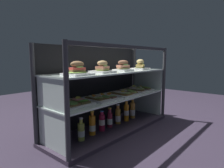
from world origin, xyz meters
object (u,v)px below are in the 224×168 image
at_px(plated_roll_sandwich_far_right, 102,68).
at_px(juice_bottle_front_middle, 92,125).
at_px(open_sandwich_tray_mid_right, 124,93).
at_px(juice_bottle_back_left, 81,132).
at_px(juice_bottle_front_fourth, 110,120).
at_px(juice_bottle_front_second, 118,116).
at_px(juice_bottle_tucked_behind, 102,122).
at_px(open_sandwich_tray_far_right, 138,89).
at_px(plated_roll_sandwich_mid_right, 77,70).
at_px(plated_roll_sandwich_far_left, 140,65).
at_px(plated_roll_sandwich_near_right_corner, 123,67).
at_px(juice_bottle_back_right, 127,112).
at_px(open_sandwich_tray_center, 102,97).
at_px(open_sandwich_tray_mid_left, 73,103).
at_px(juice_bottle_front_left_end, 66,134).
at_px(juice_bottle_front_right_end, 133,110).

height_order(plated_roll_sandwich_far_right, juice_bottle_front_middle, plated_roll_sandwich_far_right).
bearing_deg(juice_bottle_front_middle, open_sandwich_tray_mid_right, -4.35).
relative_size(juice_bottle_back_left, juice_bottle_front_middle, 0.89).
distance_m(juice_bottle_back_left, juice_bottle_front_fourth, 0.42).
bearing_deg(juice_bottle_front_fourth, juice_bottle_front_second, 2.37).
bearing_deg(juice_bottle_front_second, juice_bottle_front_fourth, -177.63).
bearing_deg(juice_bottle_back_left, juice_bottle_tucked_behind, 3.57).
xyz_separation_m(plated_roll_sandwich_far_right, open_sandwich_tray_far_right, (0.66, 0.01, -0.29)).
bearing_deg(plated_roll_sandwich_mid_right, plated_roll_sandwich_far_left, 1.38).
xyz_separation_m(plated_roll_sandwich_far_right, plated_roll_sandwich_near_right_corner, (0.32, -0.01, 0.00)).
height_order(plated_roll_sandwich_near_right_corner, juice_bottle_front_middle, plated_roll_sandwich_near_right_corner).
bearing_deg(juice_bottle_back_right, juice_bottle_tucked_behind, 179.76).
bearing_deg(juice_bottle_front_second, plated_roll_sandwich_far_left, -5.76).
bearing_deg(plated_roll_sandwich_far_right, juice_bottle_front_fourth, 10.15).
bearing_deg(plated_roll_sandwich_far_right, juice_bottle_tucked_behind, 80.96).
xyz_separation_m(open_sandwich_tray_center, juice_bottle_back_left, (-0.27, -0.01, -0.27)).
distance_m(plated_roll_sandwich_mid_right, juice_bottle_back_left, 0.55).
distance_m(plated_roll_sandwich_near_right_corner, open_sandwich_tray_mid_left, 0.73).
relative_size(open_sandwich_tray_center, juice_bottle_front_left_end, 1.39).
relative_size(plated_roll_sandwich_far_right, juice_bottle_back_left, 0.95).
relative_size(plated_roll_sandwich_near_right_corner, open_sandwich_tray_far_right, 0.56).
distance_m(juice_bottle_front_fourth, juice_bottle_back_right, 0.29).
height_order(open_sandwich_tray_center, juice_bottle_front_second, open_sandwich_tray_center).
bearing_deg(juice_bottle_back_right, plated_roll_sandwich_far_left, -4.81).
bearing_deg(plated_roll_sandwich_mid_right, juice_bottle_front_left_end, 147.75).
xyz_separation_m(open_sandwich_tray_center, juice_bottle_front_right_end, (0.57, 0.02, -0.26)).
bearing_deg(plated_roll_sandwich_far_left, plated_roll_sandwich_mid_right, -178.62).
bearing_deg(open_sandwich_tray_mid_right, juice_bottle_front_middle, 175.65).
bearing_deg(open_sandwich_tray_mid_left, juice_bottle_front_second, 0.07).
distance_m(plated_roll_sandwich_far_right, open_sandwich_tray_center, 0.29).
distance_m(juice_bottle_back_right, juice_bottle_front_right_end, 0.14).
distance_m(open_sandwich_tray_center, juice_bottle_front_left_end, 0.49).
bearing_deg(plated_roll_sandwich_near_right_corner, open_sandwich_tray_mid_left, 176.55).
distance_m(open_sandwich_tray_center, juice_bottle_back_left, 0.38).
bearing_deg(juice_bottle_front_right_end, juice_bottle_back_right, -174.71).
distance_m(plated_roll_sandwich_mid_right, juice_bottle_front_fourth, 0.73).
bearing_deg(open_sandwich_tray_mid_left, juice_bottle_front_right_end, -0.28).
relative_size(plated_roll_sandwich_near_right_corner, juice_bottle_back_right, 0.68).
distance_m(open_sandwich_tray_mid_right, juice_bottle_front_right_end, 0.35).
relative_size(plated_roll_sandwich_near_right_corner, juice_bottle_front_left_end, 0.78).
xyz_separation_m(open_sandwich_tray_mid_right, open_sandwich_tray_far_right, (0.34, 0.03, -0.00)).
height_order(juice_bottle_tucked_behind, juice_bottle_front_fourth, juice_bottle_front_fourth).
distance_m(juice_bottle_front_left_end, juice_bottle_front_right_end, 0.99).
relative_size(open_sandwich_tray_mid_left, juice_bottle_front_right_end, 1.26).
distance_m(plated_roll_sandwich_near_right_corner, plated_roll_sandwich_far_left, 0.35).
height_order(juice_bottle_front_fourth, juice_bottle_front_right_end, juice_bottle_front_right_end).
relative_size(open_sandwich_tray_center, juice_bottle_front_middle, 1.30).
bearing_deg(juice_bottle_front_fourth, juice_bottle_tucked_behind, -175.49).
relative_size(plated_roll_sandwich_far_left, juice_bottle_front_left_end, 0.83).
height_order(plated_roll_sandwich_near_right_corner, plated_roll_sandwich_far_left, plated_roll_sandwich_far_left).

